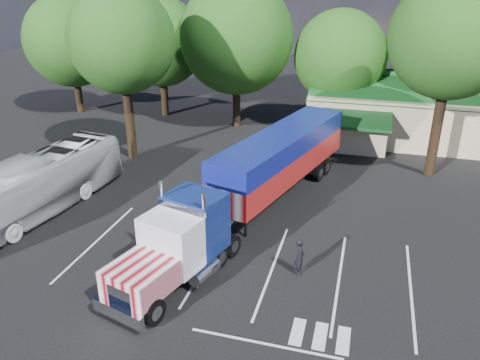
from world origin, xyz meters
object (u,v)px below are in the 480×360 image
(woman, at_px, (300,256))
(silver_sedan, at_px, (342,135))
(tour_bus, at_px, (37,185))
(bicycle, at_px, (293,158))
(semi_truck, at_px, (260,174))

(woman, xyz_separation_m, silver_sedan, (0.50, 19.67, -0.17))
(tour_bus, bearing_deg, bicycle, 49.14)
(bicycle, distance_m, silver_sedan, 6.52)
(woman, height_order, silver_sedan, woman)
(bicycle, bearing_deg, woman, -69.41)
(semi_truck, xyz_separation_m, tour_bus, (-12.66, -3.38, -0.80))
(tour_bus, xyz_separation_m, silver_sedan, (16.42, 17.52, -0.96))
(semi_truck, height_order, tour_bus, semi_truck)
(woman, xyz_separation_m, bicycle, (-2.70, 14.00, -0.47))
(silver_sedan, bearing_deg, semi_truck, 169.06)
(semi_truck, height_order, woman, semi_truck)
(semi_truck, height_order, silver_sedan, semi_truck)
(semi_truck, bearing_deg, tour_bus, -149.27)
(bicycle, bearing_deg, silver_sedan, 70.23)
(woman, relative_size, bicycle, 1.04)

